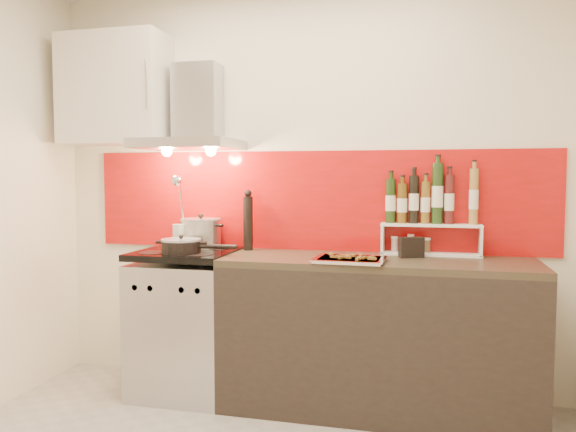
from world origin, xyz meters
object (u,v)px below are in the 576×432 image
(counter, at_px, (377,335))
(range_stove, at_px, (187,323))
(saute_pan, at_px, (182,246))
(pepper_mill, at_px, (248,221))
(baking_tray, at_px, (350,259))
(stock_pot, at_px, (201,233))

(counter, bearing_deg, range_stove, -179.77)
(saute_pan, distance_m, pepper_mill, 0.46)
(saute_pan, bearing_deg, range_stove, 104.41)
(pepper_mill, distance_m, baking_tray, 0.81)
(counter, xyz_separation_m, baking_tray, (-0.14, -0.17, 0.47))
(counter, xyz_separation_m, saute_pan, (-1.17, -0.13, 0.50))
(counter, relative_size, stock_pot, 6.81)
(stock_pot, xyz_separation_m, saute_pan, (-0.00, -0.28, -0.05))
(saute_pan, height_order, baking_tray, saute_pan)
(stock_pot, height_order, saute_pan, stock_pot)
(counter, relative_size, baking_tray, 4.51)
(range_stove, bearing_deg, baking_tray, -8.75)
(stock_pot, height_order, baking_tray, stock_pot)
(counter, relative_size, saute_pan, 3.81)
(saute_pan, distance_m, baking_tray, 1.03)
(counter, height_order, baking_tray, baking_tray)
(saute_pan, bearing_deg, baking_tray, -2.30)
(range_stove, xyz_separation_m, baking_tray, (1.06, -0.16, 0.47))
(counter, xyz_separation_m, stock_pot, (-1.17, 0.15, 0.56))
(range_stove, distance_m, baking_tray, 1.17)
(range_stove, relative_size, baking_tray, 2.28)
(baking_tray, bearing_deg, pepper_mill, 153.69)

